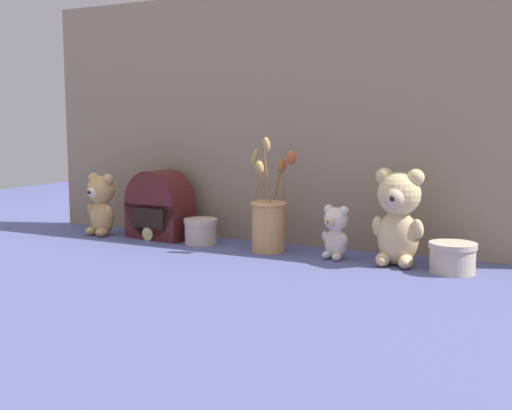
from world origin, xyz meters
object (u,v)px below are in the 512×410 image
Objects in this scene: teddy_bear_large at (398,215)px; flower_vase at (269,220)px; decorative_tin_tall at (201,231)px; decorative_tin_short at (453,257)px; teddy_bear_medium at (101,203)px; vintage_radio at (160,209)px; teddy_bear_small at (335,231)px.

flower_vase is (-0.37, 0.01, -0.04)m from teddy_bear_large.
decorative_tin_tall is 0.74m from decorative_tin_short.
decorative_tin_tall is at bearing 2.13° from teddy_bear_medium.
teddy_bear_large is 2.46× the size of decorative_tin_tall.
vintage_radio is 1.90× the size of decorative_tin_short.
vintage_radio is 2.16× the size of decorative_tin_tall.
vintage_radio is (-0.40, 0.04, 0.00)m from flower_vase.
vintage_radio is at bearing 175.80° from decorative_tin_short.
flower_vase reaches higher than vintage_radio.
teddy_bear_large is 0.76× the size of flower_vase.
decorative_tin_short is at bearing -4.20° from vintage_radio.
teddy_bear_medium is 0.37m from decorative_tin_tall.
decorative_tin_tall is (-0.43, 0.02, -0.04)m from teddy_bear_small.
flower_vase is at bearing 0.28° from teddy_bear_medium.
teddy_bear_small is 0.31m from decorative_tin_short.
teddy_bear_large is 1.72× the size of teddy_bear_small.
teddy_bear_medium is 0.80m from teddy_bear_small.
teddy_bear_medium reaches higher than teddy_bear_small.
teddy_bear_small is (-0.17, 0.00, -0.05)m from teddy_bear_large.
flower_vase reaches higher than teddy_bear_medium.
teddy_bear_small is at bearing 178.92° from teddy_bear_large.
teddy_bear_medium reaches higher than decorative_tin_short.
flower_vase is at bearing 178.64° from teddy_bear_large.
decorative_tin_tall is at bearing 177.33° from flower_vase.
teddy_bear_large is 1.24× the size of teddy_bear_medium.
flower_vase is at bearing 176.94° from decorative_tin_short.
teddy_bear_small is 0.45× the size of flower_vase.
teddy_bear_medium is 1.75× the size of decorative_tin_short.
vintage_radio is (-0.77, 0.05, -0.04)m from teddy_bear_large.
decorative_tin_short is at bearing -2.94° from decorative_tin_tall.
flower_vase is 2.83× the size of decorative_tin_short.
teddy_bear_medium is 0.60m from flower_vase.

